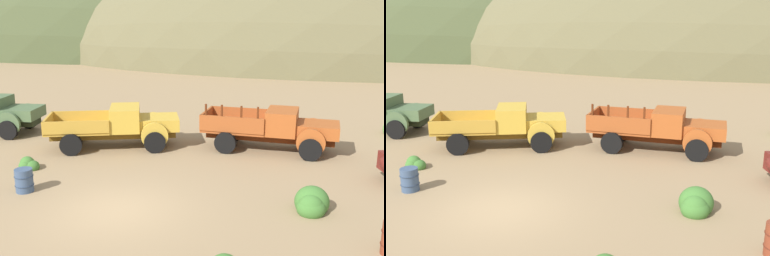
{
  "view_description": "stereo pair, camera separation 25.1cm",
  "coord_description": "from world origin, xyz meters",
  "views": [
    {
      "loc": [
        4.5,
        -12.43,
        6.0
      ],
      "look_at": [
        1.54,
        5.05,
        1.47
      ],
      "focal_mm": 41.91,
      "sensor_mm": 36.0,
      "label": 1
    },
    {
      "loc": [
        4.75,
        -12.39,
        6.0
      ],
      "look_at": [
        1.54,
        5.05,
        1.47
      ],
      "focal_mm": 41.91,
      "sensor_mm": 36.0,
      "label": 2
    }
  ],
  "objects": [
    {
      "name": "bush_between_trucks",
      "position": [
        6.01,
        0.88,
        0.25
      ],
      "size": [
        1.08,
        1.2,
        1.02
      ],
      "color": "#3D702D",
      "rests_on": "ground"
    },
    {
      "name": "oil_drum_spare",
      "position": [
        -3.66,
        0.94,
        0.41
      ],
      "size": [
        0.65,
        0.65,
        0.82
      ],
      "color": "#384C6B",
      "rests_on": "ground"
    },
    {
      "name": "truck_faded_yellow",
      "position": [
        -1.94,
        6.77,
        0.99
      ],
      "size": [
        6.28,
        3.74,
        1.89
      ],
      "rotation": [
        0.0,
        0.0,
        0.27
      ],
      "color": "brown",
      "rests_on": "ground"
    },
    {
      "name": "hill_far_right",
      "position": [
        14.66,
        56.83,
        0.0
      ],
      "size": [
        86.49,
        54.93,
        37.26
      ],
      "primitive_type": "ellipsoid",
      "color": "brown",
      "rests_on": "ground"
    },
    {
      "name": "bush_near_barrel",
      "position": [
        -4.72,
        3.08,
        0.16
      ],
      "size": [
        0.82,
        0.64,
        0.66
      ],
      "color": "#3D702D",
      "rests_on": "ground"
    },
    {
      "name": "ground_plane",
      "position": [
        0.0,
        0.0,
        0.0
      ],
      "size": [
        300.0,
        300.0,
        0.0
      ],
      "primitive_type": "plane",
      "color": "#937A56"
    },
    {
      "name": "hill_far_left",
      "position": [
        -19.58,
        74.18,
        0.0
      ],
      "size": [
        105.61,
        70.72,
        50.17
      ],
      "primitive_type": "ellipsoid",
      "color": "#424C2D",
      "rests_on": "ground"
    },
    {
      "name": "truck_oxide_orange",
      "position": [
        5.11,
        7.3,
        1.0
      ],
      "size": [
        6.16,
        2.95,
        2.16
      ],
      "rotation": [
        0.0,
        0.0,
        -0.12
      ],
      "color": "#51220D",
      "rests_on": "ground"
    }
  ]
}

